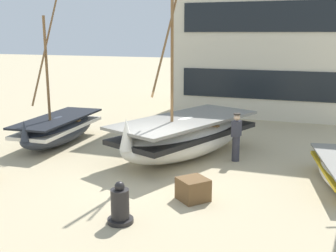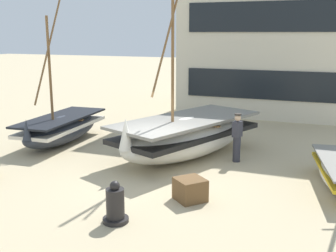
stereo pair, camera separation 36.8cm
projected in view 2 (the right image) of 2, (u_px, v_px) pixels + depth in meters
ground_plane at (156, 177)px, 12.73m from camera, size 120.00×120.00×0.00m
fishing_boat_near_left at (61, 128)px, 16.58m from camera, size 1.94×4.68×5.81m
fishing_boat_centre_large at (186, 136)px, 14.63m from camera, size 4.37×6.32×7.43m
fisherman_by_hull at (237, 138)px, 14.08m from camera, size 0.32×0.41×1.68m
capstan_winch at (115, 206)px, 9.61m from camera, size 0.61×0.61×1.01m
cargo_crate at (190, 189)px, 10.89m from camera, size 1.01×1.01×0.60m
harbor_building_main at (274, 19)px, 22.46m from camera, size 9.58×5.99×10.18m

